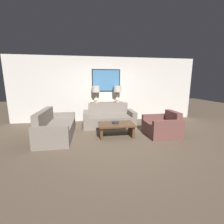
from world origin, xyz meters
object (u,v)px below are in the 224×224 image
object	(u,v)px
table_lamp_right	(117,91)
decorative_bowl	(115,122)
console_table	(107,112)
couch_by_side	(56,128)
armchair_near_back_wall	(162,127)
table_lamp_left	(96,91)
couch_by_back_wall	(109,119)
coffee_table	(116,127)

from	to	relation	value
table_lamp_right	decorative_bowl	size ratio (longest dim) A/B	3.14
console_table	couch_by_side	world-z (taller)	couch_by_side
table_lamp_right	armchair_near_back_wall	xyz separation A→B (m)	(1.06, -1.93, -1.02)
table_lamp_left	table_lamp_right	world-z (taller)	same
couch_by_back_wall	armchair_near_back_wall	distance (m)	1.96
table_lamp_right	table_lamp_left	bearing A→B (deg)	180.00
table_lamp_right	couch_by_back_wall	bearing A→B (deg)	-123.29
coffee_table	armchair_near_back_wall	world-z (taller)	armchair_near_back_wall
decorative_bowl	armchair_near_back_wall	size ratio (longest dim) A/B	0.22
table_lamp_left	table_lamp_right	size ratio (longest dim) A/B	1.00
table_lamp_left	armchair_near_back_wall	distance (m)	2.92
table_lamp_left	decorative_bowl	size ratio (longest dim) A/B	3.14
console_table	decorative_bowl	distance (m)	1.79
console_table	couch_by_side	bearing A→B (deg)	-137.53
armchair_near_back_wall	table_lamp_left	bearing A→B (deg)	135.25
table_lamp_left	couch_by_side	distance (m)	2.30
table_lamp_left	coffee_table	xyz separation A→B (m)	(0.50, -1.83, -0.99)
table_lamp_right	armchair_near_back_wall	world-z (taller)	table_lamp_right
couch_by_side	coffee_table	world-z (taller)	couch_by_side
table_lamp_left	decorative_bowl	world-z (taller)	table_lamp_left
table_lamp_left	armchair_near_back_wall	bearing A→B (deg)	-44.75
coffee_table	decorative_bowl	world-z (taller)	decorative_bowl
couch_by_side	decorative_bowl	xyz separation A→B (m)	(1.79, -0.19, 0.15)
coffee_table	armchair_near_back_wall	xyz separation A→B (m)	(1.44, -0.10, -0.02)
table_lamp_left	armchair_near_back_wall	world-z (taller)	table_lamp_left
console_table	couch_by_back_wall	size ratio (longest dim) A/B	0.74
couch_by_back_wall	decorative_bowl	world-z (taller)	couch_by_back_wall
couch_by_side	armchair_near_back_wall	bearing A→B (deg)	-5.79
console_table	decorative_bowl	bearing A→B (deg)	-88.56
couch_by_back_wall	coffee_table	size ratio (longest dim) A/B	1.77
coffee_table	table_lamp_left	bearing A→B (deg)	105.39
table_lamp_left	couch_by_side	world-z (taller)	table_lamp_left
table_lamp_left	decorative_bowl	bearing A→B (deg)	-74.77
console_table	table_lamp_left	world-z (taller)	table_lamp_left
couch_by_back_wall	table_lamp_right	bearing A→B (deg)	56.71
decorative_bowl	armchair_near_back_wall	world-z (taller)	armchair_near_back_wall
couch_by_back_wall	table_lamp_left	bearing A→B (deg)	123.29
table_lamp_left	coffee_table	world-z (taller)	table_lamp_left
decorative_bowl	couch_by_back_wall	bearing A→B (deg)	92.31
decorative_bowl	armchair_near_back_wall	distance (m)	1.47
table_lamp_right	couch_by_side	bearing A→B (deg)	-143.85
armchair_near_back_wall	coffee_table	bearing A→B (deg)	176.14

